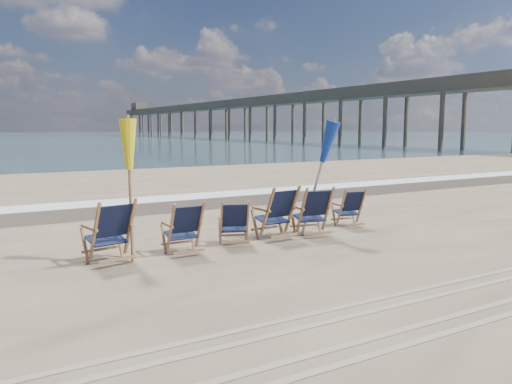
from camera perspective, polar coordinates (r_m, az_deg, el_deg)
surf_foam at (r=16.25m, az=-10.70°, el=-0.73°), size 200.00×1.40×0.01m
wet_sand_strip at (r=14.86m, az=-8.82°, el=-1.45°), size 200.00×2.60×0.00m
tire_tracks at (r=7.01m, az=21.13°, el=-11.90°), size 80.00×1.30×0.01m
beach_chair_0 at (r=8.72m, az=-14.17°, el=-4.14°), size 0.85×0.92×1.11m
beach_chair_1 at (r=9.02m, az=-6.40°, el=-3.99°), size 0.63×0.71×0.98m
beach_chair_2 at (r=9.57m, az=-0.97°, el=-3.52°), size 0.77×0.81×0.90m
beach_chair_3 at (r=10.23m, az=4.17°, el=-2.22°), size 0.78×0.86×1.12m
beach_chair_4 at (r=10.52m, az=8.23°, el=-2.14°), size 0.80×0.87×1.07m
beach_chair_5 at (r=11.64m, az=11.94°, el=-1.71°), size 0.69×0.75×0.91m
umbrella_yellow at (r=8.56m, az=-14.30°, el=4.38°), size 0.30×0.30×2.39m
umbrella_blue at (r=10.36m, az=6.96°, el=5.30°), size 0.30×0.30×2.44m
fishing_pier at (r=91.77m, az=-1.59°, el=8.88°), size 4.40×140.00×9.30m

